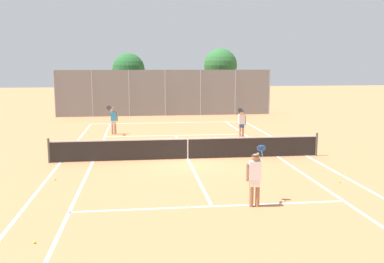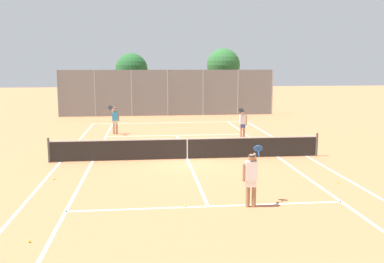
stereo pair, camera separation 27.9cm
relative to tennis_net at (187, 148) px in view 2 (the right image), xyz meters
The scene contains 14 objects.
ground_plane 0.51m from the tennis_net, ahead, with size 120.00×120.00×0.00m, color #CC7A4C.
court_line_markings 0.51m from the tennis_net, ahead, with size 11.10×23.90×0.01m.
tennis_net is the anchor object (origin of this frame).
player_near_side 6.67m from the tennis_net, 79.18° to the right, with size 0.73×0.72×1.77m.
player_far_left 8.13m from the tennis_net, 116.68° to the left, with size 0.62×0.77×1.77m.
player_far_right 6.14m from the tennis_net, 53.79° to the left, with size 0.62×0.77×1.77m.
loose_tennis_ball_0 5.36m from the tennis_net, 125.53° to the left, with size 0.07×0.07×0.07m, color #D1DB33.
loose_tennis_ball_1 6.64m from the tennis_net, 41.48° to the right, with size 0.07×0.07×0.07m, color #D1DB33.
loose_tennis_ball_2 9.68m from the tennis_net, 118.40° to the right, with size 0.07×0.07×0.07m, color #D1DB33.
loose_tennis_ball_3 5.93m from the tennis_net, 151.24° to the right, with size 0.07×0.07×0.07m, color #D1DB33.
loose_tennis_ball_4 6.41m from the tennis_net, 96.09° to the right, with size 0.07×0.07×0.07m, color #D1DB33.
back_fence 16.21m from the tennis_net, 90.00° to the left, with size 17.43×0.08×3.72m.
tree_behind_left 20.17m from the tennis_net, 98.88° to the left, with size 2.82×2.82×5.11m.
tree_behind_right 20.32m from the tennis_net, 75.03° to the left, with size 2.94×2.94×5.53m.
Camera 2 is at (-1.79, -18.45, 4.19)m, focal length 40.00 mm.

